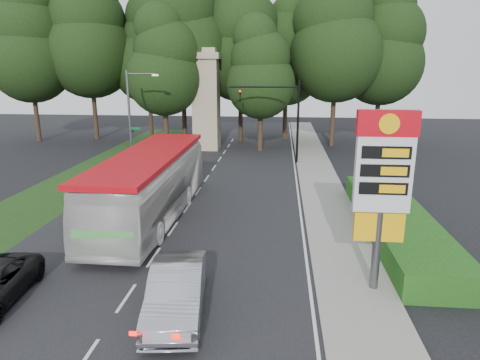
# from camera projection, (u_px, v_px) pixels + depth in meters

# --- Properties ---
(ground) EXTENTS (120.00, 120.00, 0.00)m
(ground) POSITION_uv_depth(u_px,v_px,m) (122.00, 306.00, 15.29)
(ground) COLOR black
(ground) RESTS_ON ground
(road_surface) EXTENTS (14.00, 80.00, 0.02)m
(road_surface) POSITION_uv_depth(u_px,v_px,m) (191.00, 203.00, 26.83)
(road_surface) COLOR black
(road_surface) RESTS_ON ground
(sidewalk_right) EXTENTS (3.00, 80.00, 0.12)m
(sidewalk_right) POSITION_uv_depth(u_px,v_px,m) (328.00, 206.00, 26.04)
(sidewalk_right) COLOR gray
(sidewalk_right) RESTS_ON ground
(grass_verge_left) EXTENTS (5.00, 50.00, 0.02)m
(grass_verge_left) POSITION_uv_depth(u_px,v_px,m) (87.00, 176.00, 33.48)
(grass_verge_left) COLOR #193814
(grass_verge_left) RESTS_ON ground
(hedge) EXTENTS (3.00, 14.00, 1.20)m
(hedge) POSITION_uv_depth(u_px,v_px,m) (396.00, 222.00, 21.78)
(hedge) COLOR #194D14
(hedge) RESTS_ON ground
(gas_station_pylon) EXTENTS (2.10, 0.45, 6.85)m
(gas_station_pylon) POSITION_uv_depth(u_px,v_px,m) (383.00, 178.00, 15.23)
(gas_station_pylon) COLOR #59595E
(gas_station_pylon) RESTS_ON ground
(traffic_signal_mast) EXTENTS (6.10, 0.35, 7.20)m
(traffic_signal_mast) POSITION_uv_depth(u_px,v_px,m) (283.00, 110.00, 36.66)
(traffic_signal_mast) COLOR black
(traffic_signal_mast) RESTS_ON ground
(streetlight_signs) EXTENTS (2.75, 0.98, 8.00)m
(streetlight_signs) POSITION_uv_depth(u_px,v_px,m) (132.00, 114.00, 35.96)
(streetlight_signs) COLOR #59595E
(streetlight_signs) RESTS_ON ground
(monument) EXTENTS (3.00, 3.00, 10.05)m
(monument) POSITION_uv_depth(u_px,v_px,m) (206.00, 99.00, 43.02)
(monument) COLOR tan
(monument) RESTS_ON ground
(tree_far_west) EXTENTS (8.96, 8.96, 17.60)m
(tree_far_west) POSITION_uv_depth(u_px,v_px,m) (28.00, 44.00, 46.30)
(tree_far_west) COLOR #2D2116
(tree_far_west) RESTS_ON ground
(tree_west_mid) EXTENTS (9.80, 9.80, 19.25)m
(tree_west_mid) POSITION_uv_depth(u_px,v_px,m) (88.00, 35.00, 47.42)
(tree_west_mid) COLOR #2D2116
(tree_west_mid) RESTS_ON ground
(tree_west_near) EXTENTS (8.40, 8.40, 16.50)m
(tree_west_near) POSITION_uv_depth(u_px,v_px,m) (147.00, 51.00, 49.22)
(tree_west_near) COLOR #2D2116
(tree_west_near) RESTS_ON ground
(tree_center_left) EXTENTS (10.08, 10.08, 19.80)m
(tree_center_left) POSITION_uv_depth(u_px,v_px,m) (181.00, 29.00, 44.40)
(tree_center_left) COLOR #2D2116
(tree_center_left) RESTS_ON ground
(tree_center_right) EXTENTS (9.24, 9.24, 18.15)m
(tree_center_right) POSITION_uv_depth(u_px,v_px,m) (241.00, 40.00, 46.04)
(tree_center_right) COLOR #2D2116
(tree_center_right) RESTS_ON ground
(tree_east_near) EXTENTS (8.12, 8.12, 15.95)m
(tree_east_near) POSITION_uv_depth(u_px,v_px,m) (287.00, 54.00, 47.85)
(tree_east_near) COLOR #2D2116
(tree_east_near) RESTS_ON ground
(tree_east_mid) EXTENTS (9.52, 9.52, 18.70)m
(tree_east_mid) POSITION_uv_depth(u_px,v_px,m) (337.00, 35.00, 43.11)
(tree_east_mid) COLOR #2D2116
(tree_east_mid) RESTS_ON ground
(tree_far_east) EXTENTS (8.68, 8.68, 17.05)m
(tree_far_east) POSITION_uv_depth(u_px,v_px,m) (383.00, 46.00, 44.84)
(tree_far_east) COLOR #2D2116
(tree_far_east) RESTS_ON ground
(tree_monument_left) EXTENTS (7.28, 7.28, 14.30)m
(tree_monument_left) POSITION_uv_depth(u_px,v_px,m) (163.00, 62.00, 41.51)
(tree_monument_left) COLOR #2D2116
(tree_monument_left) RESTS_ON ground
(tree_monument_right) EXTENTS (6.72, 6.72, 13.20)m
(tree_monument_right) POSITION_uv_depth(u_px,v_px,m) (261.00, 69.00, 41.29)
(tree_monument_right) COLOR #2D2116
(tree_monument_right) RESTS_ON ground
(transit_bus) EXTENTS (3.32, 13.52, 3.76)m
(transit_bus) POSITION_uv_depth(u_px,v_px,m) (151.00, 186.00, 23.61)
(transit_bus) COLOR silver
(transit_bus) RESTS_ON ground
(sedan_silver) EXTENTS (2.43, 5.31, 1.69)m
(sedan_silver) POSITION_uv_depth(u_px,v_px,m) (176.00, 291.00, 14.64)
(sedan_silver) COLOR #ADAEB5
(sedan_silver) RESTS_ON ground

